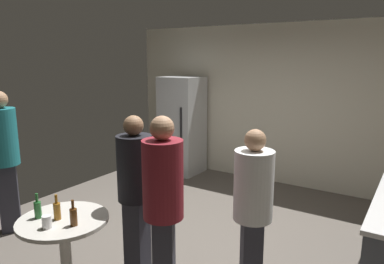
# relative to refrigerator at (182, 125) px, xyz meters

# --- Properties ---
(ground_plane) EXTENTS (5.20, 5.20, 0.10)m
(ground_plane) POSITION_rel_refrigerator_xyz_m (1.52, -2.20, -0.95)
(ground_plane) COLOR #5B544C
(wall_back) EXTENTS (5.32, 0.06, 2.70)m
(wall_back) POSITION_rel_refrigerator_xyz_m (1.52, 0.43, 0.45)
(wall_back) COLOR silver
(wall_back) RESTS_ON ground_plane
(refrigerator) EXTENTS (0.70, 0.68, 1.80)m
(refrigerator) POSITION_rel_refrigerator_xyz_m (0.00, 0.00, 0.00)
(refrigerator) COLOR silver
(refrigerator) RESTS_ON ground_plane
(foreground_table) EXTENTS (0.80, 0.80, 0.73)m
(foreground_table) POSITION_rel_refrigerator_xyz_m (1.18, -3.59, -0.27)
(foreground_table) COLOR beige
(foreground_table) RESTS_ON ground_plane
(beer_bottle_amber) EXTENTS (0.06, 0.06, 0.23)m
(beer_bottle_amber) POSITION_rel_refrigerator_xyz_m (1.15, -3.62, -0.08)
(beer_bottle_amber) COLOR #8C5919
(beer_bottle_amber) RESTS_ON foreground_table
(beer_bottle_brown) EXTENTS (0.06, 0.06, 0.23)m
(beer_bottle_brown) POSITION_rel_refrigerator_xyz_m (1.37, -3.62, -0.08)
(beer_bottle_brown) COLOR #593314
(beer_bottle_brown) RESTS_ON foreground_table
(beer_bottle_green) EXTENTS (0.06, 0.06, 0.23)m
(beer_bottle_green) POSITION_rel_refrigerator_xyz_m (0.98, -3.70, -0.08)
(beer_bottle_green) COLOR #26662D
(beer_bottle_green) RESTS_ON foreground_table
(plastic_cup_white) EXTENTS (0.08, 0.08, 0.11)m
(plastic_cup_white) POSITION_rel_refrigerator_xyz_m (1.22, -3.78, -0.11)
(plastic_cup_white) COLOR white
(plastic_cup_white) RESTS_ON foreground_table
(person_in_maroon_shirt) EXTENTS (0.46, 0.46, 1.69)m
(person_in_maroon_shirt) POSITION_rel_refrigerator_xyz_m (2.04, -3.24, 0.09)
(person_in_maroon_shirt) COLOR #2D2D38
(person_in_maroon_shirt) RESTS_ON ground_plane
(person_in_black_shirt) EXTENTS (0.35, 0.35, 1.62)m
(person_in_black_shirt) POSITION_rel_refrigerator_xyz_m (1.53, -3.01, 0.05)
(person_in_black_shirt) COLOR #2D2D38
(person_in_black_shirt) RESTS_ON ground_plane
(person_in_teal_shirt) EXTENTS (0.47, 0.47, 1.76)m
(person_in_teal_shirt) POSITION_rel_refrigerator_xyz_m (-0.43, -3.17, 0.14)
(person_in_teal_shirt) COLOR #2D2D38
(person_in_teal_shirt) RESTS_ON ground_plane
(person_in_white_shirt) EXTENTS (0.47, 0.47, 1.56)m
(person_in_white_shirt) POSITION_rel_refrigerator_xyz_m (2.63, -2.74, 0.01)
(person_in_white_shirt) COLOR #2D2D38
(person_in_white_shirt) RESTS_ON ground_plane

